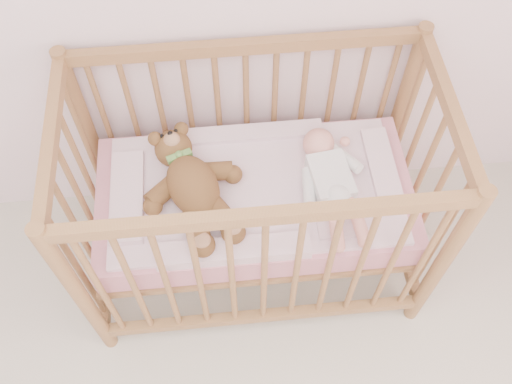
{
  "coord_description": "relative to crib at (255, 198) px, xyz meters",
  "views": [
    {
      "loc": [
        0.26,
        0.43,
        2.39
      ],
      "look_at": [
        0.36,
        1.55,
        0.62
      ],
      "focal_mm": 40.0,
      "sensor_mm": 36.0,
      "label": 1
    }
  ],
  "objects": [
    {
      "name": "crib",
      "position": [
        0.0,
        0.0,
        0.0
      ],
      "size": [
        1.36,
        0.76,
        1.0
      ],
      "primitive_type": null,
      "color": "olive",
      "rests_on": "floor"
    },
    {
      "name": "mattress",
      "position": [
        -0.0,
        0.0,
        -0.01
      ],
      "size": [
        1.22,
        0.62,
        0.13
      ],
      "primitive_type": "cube",
      "color": "pink",
      "rests_on": "crib"
    },
    {
      "name": "blanket",
      "position": [
        -0.0,
        0.0,
        0.06
      ],
      "size": [
        1.1,
        0.58,
        0.06
      ],
      "primitive_type": null,
      "color": "#E9A1B9",
      "rests_on": "mattress"
    },
    {
      "name": "baby",
      "position": [
        0.28,
        -0.02,
        0.14
      ],
      "size": [
        0.33,
        0.58,
        0.13
      ],
      "primitive_type": null,
      "rotation": [
        0.0,
        0.0,
        0.12
      ],
      "color": "white",
      "rests_on": "blanket"
    },
    {
      "name": "teddy_bear",
      "position": [
        -0.23,
        -0.02,
        0.15
      ],
      "size": [
        0.58,
        0.68,
        0.16
      ],
      "primitive_type": null,
      "rotation": [
        0.0,
        0.0,
        0.36
      ],
      "color": "brown",
      "rests_on": "blanket"
    }
  ]
}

